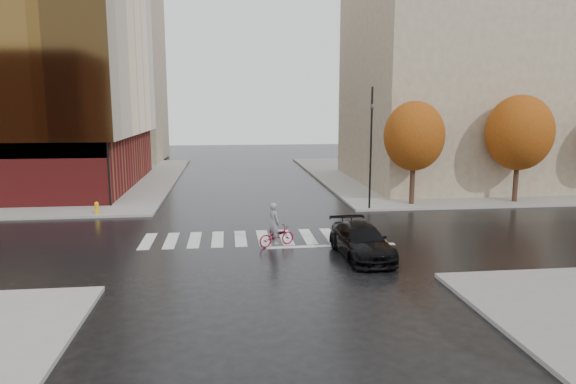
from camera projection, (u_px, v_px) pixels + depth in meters
name	position (u px, v px, depth m)	size (l,w,h in m)	color
ground	(264.00, 241.00, 24.47)	(120.00, 120.00, 0.00)	black
sidewalk_ne	(474.00, 174.00, 47.45)	(30.00, 30.00, 0.15)	gray
crosswalk	(263.00, 238.00, 24.96)	(12.00, 3.00, 0.01)	silver
building_ne_tan	(457.00, 70.00, 41.54)	(16.00, 16.00, 18.00)	gray
building_nw_far	(96.00, 71.00, 57.14)	(14.00, 12.00, 20.00)	gray
tree_ne_a	(414.00, 136.00, 32.12)	(3.80, 3.80, 6.50)	#312215
tree_ne_b	(519.00, 133.00, 32.91)	(4.20, 4.20, 6.89)	#312215
sedan	(361.00, 241.00, 21.77)	(1.92, 4.71, 1.37)	black
cyclist	(276.00, 231.00, 23.43)	(1.88, 1.31, 2.03)	maroon
traffic_light_nw	(107.00, 142.00, 31.54)	(0.20, 0.17, 7.02)	black
traffic_light_ne	(371.00, 140.00, 30.71)	(0.20, 0.22, 7.30)	black
fire_hydrant	(97.00, 207.00, 29.67)	(0.26, 0.26, 0.72)	#E8AC0D
manhole	(279.00, 233.00, 25.92)	(0.61, 0.61, 0.01)	#472919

